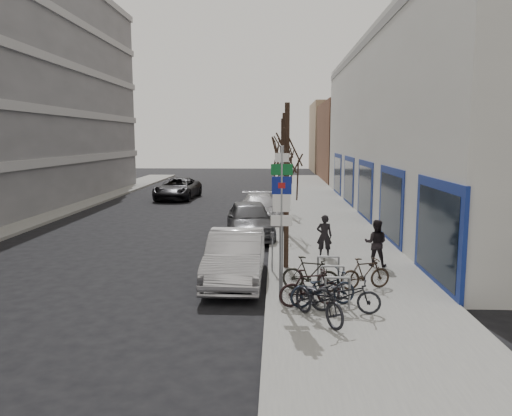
# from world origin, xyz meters

# --- Properties ---
(ground) EXTENTS (120.00, 120.00, 0.00)m
(ground) POSITION_xyz_m (0.00, 0.00, 0.00)
(ground) COLOR black
(ground) RESTS_ON ground
(sidewalk_east) EXTENTS (5.00, 70.00, 0.15)m
(sidewalk_east) POSITION_xyz_m (4.50, 10.00, 0.07)
(sidewalk_east) COLOR slate
(sidewalk_east) RESTS_ON ground
(brick_building_far) EXTENTS (12.00, 14.00, 8.00)m
(brick_building_far) POSITION_xyz_m (13.00, 40.00, 4.00)
(brick_building_far) COLOR brown
(brick_building_far) RESTS_ON ground
(tan_building_far) EXTENTS (13.00, 12.00, 9.00)m
(tan_building_far) POSITION_xyz_m (13.50, 55.00, 4.50)
(tan_building_far) COLOR #937A5B
(tan_building_far) RESTS_ON ground
(highway_sign_pole) EXTENTS (0.55, 0.10, 4.20)m
(highway_sign_pole) POSITION_xyz_m (2.40, -0.01, 2.46)
(highway_sign_pole) COLOR gray
(highway_sign_pole) RESTS_ON ground
(bike_rack) EXTENTS (0.66, 2.26, 0.83)m
(bike_rack) POSITION_xyz_m (3.80, 0.60, 0.66)
(bike_rack) COLOR gray
(bike_rack) RESTS_ON sidewalk_east
(tree_near) EXTENTS (1.80, 1.80, 5.50)m
(tree_near) POSITION_xyz_m (2.60, 3.50, 4.10)
(tree_near) COLOR black
(tree_near) RESTS_ON ground
(tree_mid) EXTENTS (1.80, 1.80, 5.50)m
(tree_mid) POSITION_xyz_m (2.60, 10.00, 4.10)
(tree_mid) COLOR black
(tree_mid) RESTS_ON ground
(tree_far) EXTENTS (1.80, 1.80, 5.50)m
(tree_far) POSITION_xyz_m (2.60, 16.50, 4.10)
(tree_far) COLOR black
(tree_far) RESTS_ON ground
(meter_front) EXTENTS (0.10, 0.08, 1.27)m
(meter_front) POSITION_xyz_m (2.15, 3.00, 0.92)
(meter_front) COLOR gray
(meter_front) RESTS_ON sidewalk_east
(meter_mid) EXTENTS (0.10, 0.08, 1.27)m
(meter_mid) POSITION_xyz_m (2.15, 8.50, 0.92)
(meter_mid) COLOR gray
(meter_mid) RESTS_ON sidewalk_east
(meter_back) EXTENTS (0.10, 0.08, 1.27)m
(meter_back) POSITION_xyz_m (2.15, 14.00, 0.92)
(meter_back) COLOR gray
(meter_back) RESTS_ON sidewalk_east
(bike_near_left) EXTENTS (1.46, 1.94, 1.17)m
(bike_near_left) POSITION_xyz_m (3.27, -1.35, 0.73)
(bike_near_left) COLOR black
(bike_near_left) RESTS_ON sidewalk_east
(bike_near_right) EXTENTS (1.70, 0.84, 0.99)m
(bike_near_right) POSITION_xyz_m (3.13, -0.34, 0.65)
(bike_near_right) COLOR black
(bike_near_right) RESTS_ON sidewalk_east
(bike_mid_curb) EXTENTS (1.84, 1.06, 1.08)m
(bike_mid_curb) POSITION_xyz_m (3.46, -0.31, 0.69)
(bike_mid_curb) COLOR black
(bike_mid_curb) RESTS_ON sidewalk_east
(bike_mid_inner) EXTENTS (1.72, 0.90, 1.00)m
(bike_mid_inner) POSITION_xyz_m (3.23, 0.93, 0.65)
(bike_mid_inner) COLOR black
(bike_mid_inner) RESTS_ON sidewalk_east
(bike_far_curb) EXTENTS (1.78, 0.78, 1.05)m
(bike_far_curb) POSITION_xyz_m (3.96, -0.77, 0.67)
(bike_far_curb) COLOR black
(bike_far_curb) RESTS_ON sidewalk_east
(bike_far_inner) EXTENTS (1.59, 0.86, 0.92)m
(bike_far_inner) POSITION_xyz_m (4.79, 1.19, 0.61)
(bike_far_inner) COLOR black
(bike_far_inner) RESTS_ON sidewalk_east
(parked_car_front) EXTENTS (1.66, 4.73, 1.56)m
(parked_car_front) POSITION_xyz_m (1.03, 2.26, 0.78)
(parked_car_front) COLOR #B7B7BC
(parked_car_front) RESTS_ON ground
(parked_car_mid) EXTENTS (2.55, 5.03, 1.64)m
(parked_car_mid) POSITION_xyz_m (1.09, 9.17, 0.82)
(parked_car_mid) COLOR #444448
(parked_car_mid) RESTS_ON ground
(parked_car_back) EXTENTS (2.49, 5.12, 1.44)m
(parked_car_back) POSITION_xyz_m (1.40, 13.36, 0.72)
(parked_car_back) COLOR #A6A6AB
(parked_car_back) RESTS_ON ground
(lane_car) EXTENTS (2.91, 5.71, 1.54)m
(lane_car) POSITION_xyz_m (-4.88, 23.13, 0.77)
(lane_car) COLOR black
(lane_car) RESTS_ON ground
(pedestrian_near) EXTENTS (0.58, 0.41, 1.53)m
(pedestrian_near) POSITION_xyz_m (4.00, 5.05, 0.91)
(pedestrian_near) COLOR black
(pedestrian_near) RESTS_ON sidewalk_east
(pedestrian_far) EXTENTS (0.66, 0.53, 1.58)m
(pedestrian_far) POSITION_xyz_m (5.59, 3.81, 0.94)
(pedestrian_far) COLOR black
(pedestrian_far) RESTS_ON sidewalk_east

